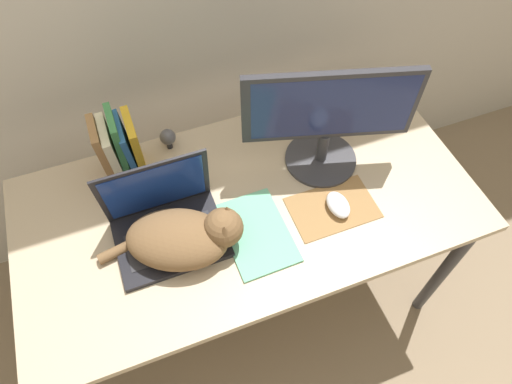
# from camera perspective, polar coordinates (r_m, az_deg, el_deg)

# --- Properties ---
(ground_plane) EXTENTS (12.00, 12.00, 0.00)m
(ground_plane) POSITION_cam_1_polar(r_m,az_deg,el_deg) (1.99, 3.18, -21.51)
(ground_plane) COLOR #847056
(desk) EXTENTS (1.45, 0.73, 0.73)m
(desk) POSITION_cam_1_polar(r_m,az_deg,el_deg) (1.51, -1.02, -2.80)
(desk) COLOR tan
(desk) RESTS_ON ground_plane
(laptop) EXTENTS (0.32, 0.24, 0.26)m
(laptop) POSITION_cam_1_polar(r_m,az_deg,el_deg) (1.37, -11.16, -3.83)
(laptop) COLOR black
(laptop) RESTS_ON desk
(cat) EXTENTS (0.42, 0.30, 0.15)m
(cat) POSITION_cam_1_polar(r_m,az_deg,el_deg) (1.32, -8.87, -5.60)
(cat) COLOR brown
(cat) RESTS_ON desk
(external_monitor) EXTENTS (0.51, 0.24, 0.38)m
(external_monitor) POSITION_cam_1_polar(r_m,az_deg,el_deg) (1.41, 9.00, 9.10)
(external_monitor) COLOR #333338
(external_monitor) RESTS_ON desk
(mousepad) EXTENTS (0.27, 0.17, 0.00)m
(mousepad) POSITION_cam_1_polar(r_m,az_deg,el_deg) (1.45, 9.55, -1.95)
(mousepad) COLOR olive
(mousepad) RESTS_ON desk
(computer_mouse) EXTENTS (0.06, 0.10, 0.04)m
(computer_mouse) POSITION_cam_1_polar(r_m,az_deg,el_deg) (1.44, 10.24, -1.59)
(computer_mouse) COLOR silver
(computer_mouse) RESTS_ON mousepad
(book_row) EXTENTS (0.13, 0.15, 0.26)m
(book_row) POSITION_cam_1_polar(r_m,az_deg,el_deg) (1.49, -16.62, 5.04)
(book_row) COLOR olive
(book_row) RESTS_ON desk
(notepad) EXTENTS (0.19, 0.28, 0.01)m
(notepad) POSITION_cam_1_polar(r_m,az_deg,el_deg) (1.38, 0.06, -5.10)
(notepad) COLOR #6BBC93
(notepad) RESTS_ON desk
(webcam) EXTENTS (0.05, 0.05, 0.08)m
(webcam) POSITION_cam_1_polar(r_m,az_deg,el_deg) (1.58, -10.97, 6.71)
(webcam) COLOR #232328
(webcam) RESTS_ON desk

